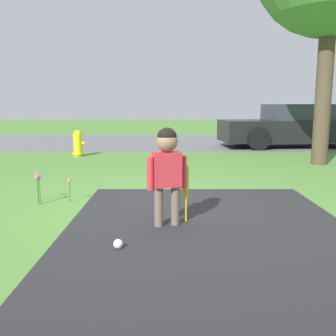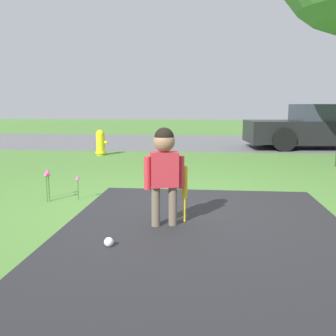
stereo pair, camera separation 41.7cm
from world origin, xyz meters
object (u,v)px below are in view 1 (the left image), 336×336
object	(u,v)px
parked_car	(297,127)
baseball_bat	(187,185)
fire_hydrant	(79,143)
sports_ball	(119,244)
child	(168,163)

from	to	relation	value
parked_car	baseball_bat	bearing A→B (deg)	58.46
fire_hydrant	baseball_bat	bearing A→B (deg)	-65.45
sports_ball	parked_car	xyz separation A→B (m)	(4.45, 8.49, 0.59)
child	sports_ball	xyz separation A→B (m)	(-0.44, -0.66, -0.64)
child	parked_car	world-z (taller)	parked_car
sports_ball	parked_car	distance (m)	9.60
child	baseball_bat	world-z (taller)	child
baseball_bat	sports_ball	xyz separation A→B (m)	(-0.65, -0.80, -0.38)
sports_ball	fire_hydrant	bearing A→B (deg)	106.41
fire_hydrant	child	bearing A→B (deg)	-67.82
baseball_bat	parked_car	xyz separation A→B (m)	(3.80, 7.69, 0.21)
baseball_bat	fire_hydrant	bearing A→B (deg)	114.55
fire_hydrant	parked_car	distance (m)	6.68
baseball_bat	sports_ball	bearing A→B (deg)	-129.06
child	parked_car	bearing A→B (deg)	46.96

